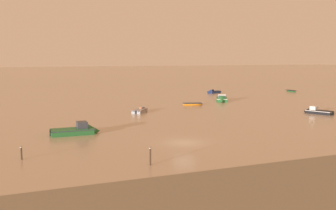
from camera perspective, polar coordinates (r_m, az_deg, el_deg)
ground_plane at (r=46.35m, az=2.40°, el=-5.60°), size 800.00×800.00×0.00m
rowboat_moored_0 at (r=82.51m, az=3.65°, el=0.10°), size 4.61×2.47×0.69m
motorboat_moored_0 at (r=72.16m, az=-4.04°, el=-0.87°), size 4.24×4.84×1.65m
rowboat_moored_1 at (r=120.71m, az=17.76°, el=1.97°), size 1.65×4.11×0.63m
motorboat_moored_1 at (r=110.64m, az=6.61°, el=1.86°), size 5.16×3.47×1.68m
motorboat_moored_2 at (r=75.10m, az=20.94°, el=-0.95°), size 3.81×5.53×2.00m
motorboat_moored_3 at (r=52.71m, az=-12.92°, el=-3.81°), size 6.58×2.34×2.46m
motorboat_moored_4 at (r=90.07m, az=7.96°, el=0.76°), size 5.18×7.00×2.55m
mooring_post_near at (r=36.75m, az=-2.65°, el=-7.66°), size 0.22×0.22×1.91m
mooring_post_right at (r=41.41m, az=-20.88°, el=-6.69°), size 0.22×0.22×1.46m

